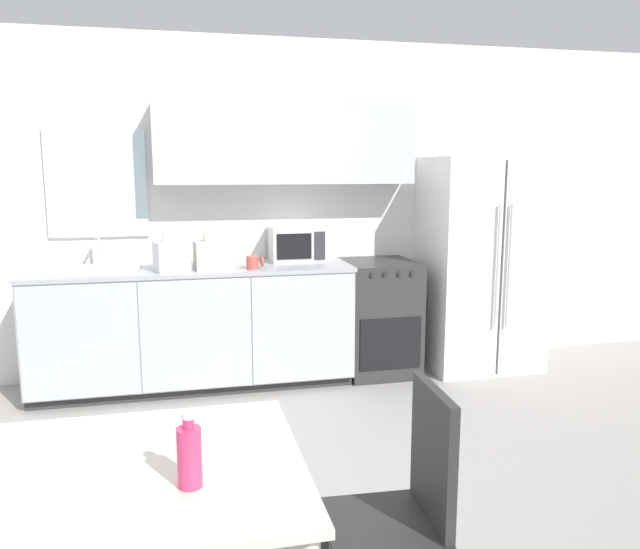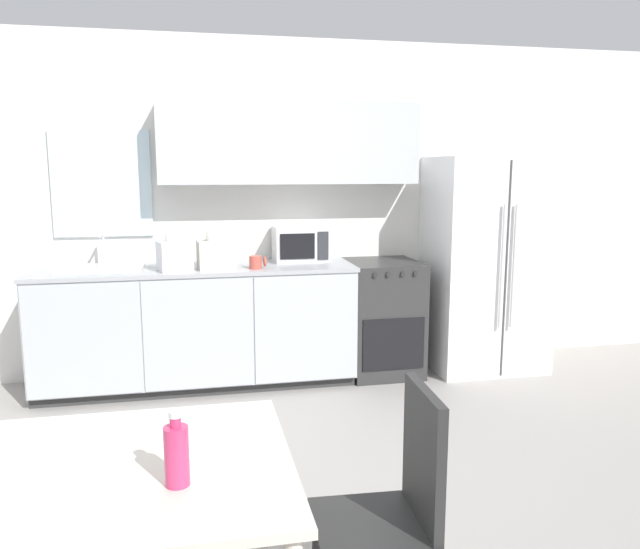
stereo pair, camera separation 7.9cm
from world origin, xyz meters
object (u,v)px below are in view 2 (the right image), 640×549
refrigerator (485,264)px  dining_table (115,493)px  coffee_mug (256,262)px  dining_chair_side (399,498)px  microwave (300,244)px  drink_bottle (177,454)px  oven_range (382,317)px

refrigerator → dining_table: size_ratio=1.53×
coffee_mug → dining_chair_side: bearing=-85.5°
microwave → dining_chair_side: (-0.18, -2.99, -0.54)m
microwave → refrigerator: bearing=-5.8°
dining_table → drink_bottle: size_ratio=4.89×
oven_range → microwave: bearing=169.2°
refrigerator → dining_chair_side: (-1.72, -2.83, -0.35)m
dining_table → dining_chair_side: size_ratio=1.24×
microwave → drink_bottle: size_ratio=1.80×
coffee_mug → dining_table: 2.72m
microwave → dining_chair_side: 3.04m
oven_range → dining_table: bearing=-122.6°
coffee_mug → dining_chair_side: (0.21, -2.65, -0.45)m
microwave → dining_chair_side: bearing=-93.5°
coffee_mug → oven_range: bearing=11.4°
oven_range → coffee_mug: size_ratio=7.32×
microwave → drink_bottle: 3.23m
oven_range → drink_bottle: bearing=-118.1°
dining_chair_side → refrigerator: bearing=-28.2°
dining_chair_side → coffee_mug: bearing=7.6°
oven_range → coffee_mug: (-1.05, -0.21, 0.52)m
coffee_mug → dining_table: (-0.74, -2.59, -0.35)m
refrigerator → coffee_mug: size_ratio=13.93×
coffee_mug → drink_bottle: bearing=-101.1°
oven_range → refrigerator: 0.98m
coffee_mug → dining_table: coffee_mug is taller
dining_table → microwave: bearing=68.8°
dining_table → drink_bottle: drink_bottle is taller
microwave → dining_chair_side: size_ratio=0.46×
oven_range → dining_chair_side: 2.98m
coffee_mug → drink_bottle: (-0.54, -2.75, -0.17)m
refrigerator → drink_bottle: 3.84m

